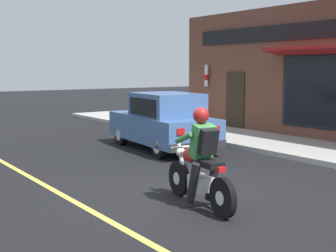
% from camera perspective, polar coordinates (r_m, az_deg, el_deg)
% --- Properties ---
extents(ground_plane, '(80.00, 80.00, 0.00)m').
position_cam_1_polar(ground_plane, '(8.39, 2.25, -8.40)').
color(ground_plane, black).
extents(sidewalk_curb, '(2.60, 22.00, 0.14)m').
position_cam_1_polar(sidewalk_curb, '(14.07, 11.96, -1.95)').
color(sidewalk_curb, '#ADAAA3').
rests_on(sidewalk_curb, ground).
extents(lane_stripe, '(0.12, 19.80, 0.01)m').
position_cam_1_polar(lane_stripe, '(10.16, -16.55, -5.93)').
color(lane_stripe, '#D1C64C').
rests_on(lane_stripe, ground).
extents(storefront_building, '(1.25, 11.97, 4.20)m').
position_cam_1_polar(storefront_building, '(14.69, 18.03, 6.21)').
color(storefront_building, brown).
rests_on(storefront_building, ground).
extents(motorcycle_with_rider, '(0.65, 2.01, 1.62)m').
position_cam_1_polar(motorcycle_with_rider, '(7.59, 3.93, -4.81)').
color(motorcycle_with_rider, black).
rests_on(motorcycle_with_rider, ground).
extents(car_hatchback, '(2.03, 3.93, 1.57)m').
position_cam_1_polar(car_hatchback, '(12.89, -0.57, 0.50)').
color(car_hatchback, black).
rests_on(car_hatchback, ground).
extents(fire_hydrant, '(0.36, 0.24, 0.88)m').
position_cam_1_polar(fire_hydrant, '(17.83, 2.97, 1.68)').
color(fire_hydrant, red).
rests_on(fire_hydrant, sidewalk_curb).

